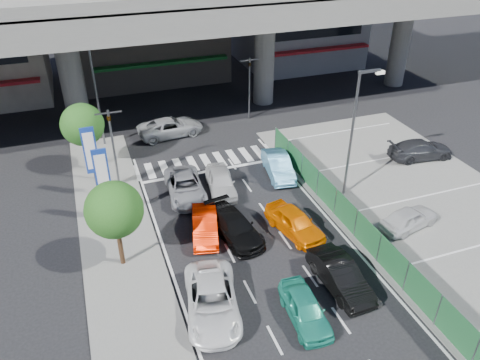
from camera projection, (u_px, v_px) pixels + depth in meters
name	position (u px, v px, depth m)	size (l,w,h in m)	color
ground	(280.00, 284.00, 22.70)	(120.00, 120.00, 0.00)	black
parking_lot	(438.00, 216.00, 27.45)	(12.00, 28.00, 0.06)	slate
sidewalk_left	(123.00, 263.00, 23.87)	(4.00, 30.00, 0.12)	slate
fence_run	(366.00, 234.00, 24.56)	(0.16, 22.00, 1.80)	#1C532C
expressway	(169.00, 8.00, 35.82)	(64.00, 14.00, 10.75)	slate
building_east	(299.00, 6.00, 49.87)	(12.00, 10.90, 12.00)	gray
traffic_light_left	(111.00, 129.00, 28.52)	(1.60, 1.24, 5.20)	#595B60
traffic_light_right	(249.00, 73.00, 37.50)	(1.60, 1.24, 5.20)	#595B60
street_lamp_right	(356.00, 125.00, 27.10)	(1.65, 0.22, 8.00)	#595B60
street_lamp_left	(97.00, 84.00, 32.87)	(1.65, 0.22, 8.00)	#595B60
signboard_near	(103.00, 176.00, 25.46)	(0.80, 0.14, 4.70)	#595B60
signboard_far	(91.00, 153.00, 27.76)	(0.80, 0.14, 4.70)	#595B60
tree_near	(114.00, 210.00, 22.14)	(2.80, 2.80, 4.80)	#382314
tree_far	(82.00, 125.00, 30.35)	(2.80, 2.80, 4.80)	#382314
sedan_white_mid_left	(212.00, 300.00, 20.84)	(2.29, 4.97, 1.38)	white
taxi_teal_mid	(305.00, 309.00, 20.51)	(1.47, 3.66, 1.25)	teal
hatch_black_mid_right	(340.00, 276.00, 22.20)	(1.46, 4.19, 1.38)	black
taxi_orange_left	(205.00, 226.00, 25.66)	(1.33, 3.81, 1.26)	#F92200
sedan_black_mid	(234.00, 226.00, 25.56)	(1.83, 4.50, 1.31)	black
taxi_orange_right	(295.00, 222.00, 25.82)	(1.63, 4.05, 1.38)	orange
wagon_silver_front_left	(185.00, 187.00, 29.05)	(2.17, 4.70, 1.31)	#96979E
sedan_white_front_mid	(221.00, 182.00, 29.48)	(1.63, 4.05, 1.38)	silver
kei_truck_front_right	(278.00, 166.00, 31.21)	(1.46, 4.19, 1.38)	#5198C3
crossing_wagon_silver	(171.00, 127.00, 36.39)	(2.32, 5.04, 1.40)	#A7AAAE
parked_sedan_white	(409.00, 218.00, 26.16)	(1.47, 3.65, 1.24)	silver
parked_sedan_dgrey	(421.00, 149.00, 33.13)	(1.87, 4.60, 1.33)	#2C2D31
traffic_cone	(336.00, 194.00, 28.79)	(0.35, 0.35, 0.67)	#E9390C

